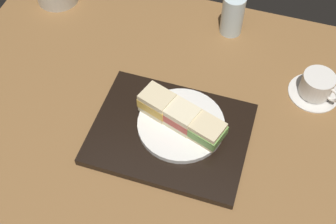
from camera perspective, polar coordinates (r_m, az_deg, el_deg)
name	(u,v)px	position (r cm, az deg, el deg)	size (l,w,h in cm)	color
ground_plane	(195,139)	(109.51, 3.53, -3.59)	(140.00, 100.00, 3.00)	brown
serving_tray	(170,134)	(107.19, 0.30, -2.84)	(37.77, 28.81, 2.09)	black
sandwich_plate	(181,124)	(106.68, 1.71, -1.60)	(21.33, 21.33, 1.38)	silver
sandwich_near	(157,102)	(106.08, -1.42, 1.26)	(9.33, 8.29, 5.73)	beige
sandwich_middle	(181,116)	(103.88, 1.76, -0.56)	(9.06, 8.20, 5.40)	beige
sandwich_far	(207,131)	(102.14, 5.06, -2.45)	(9.59, 8.61, 5.03)	beige
coffee_cup	(317,86)	(119.73, 18.80, 3.19)	(13.28, 13.28, 6.69)	silver
drinking_glass	(232,15)	(128.72, 8.35, 12.44)	(6.46, 6.46, 12.37)	silver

